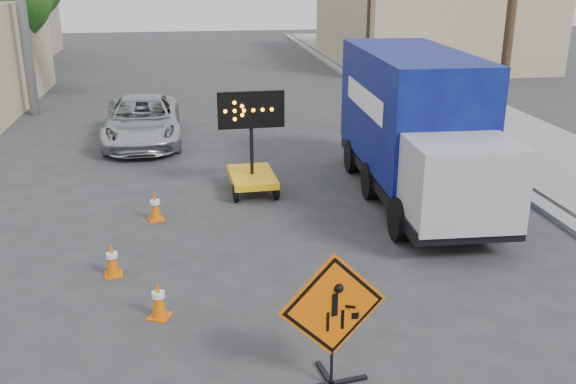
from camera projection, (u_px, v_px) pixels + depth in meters
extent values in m
cube|color=gray|center=(412.00, 118.00, 23.23)|extent=(0.40, 60.00, 0.12)
cube|color=gray|center=(472.00, 116.00, 23.56)|extent=(4.00, 60.00, 0.15)
cube|color=tan|center=(424.00, 20.00, 37.30)|extent=(10.00, 14.00, 4.60)
cylinder|color=slate|center=(23.00, 21.00, 22.94)|extent=(0.36, 0.36, 6.80)
cylinder|color=#45321D|center=(14.00, 58.00, 27.05)|extent=(0.28, 0.28, 3.25)
cylinder|color=#45321D|center=(30.00, 35.00, 34.30)|extent=(0.28, 0.28, 3.58)
cube|color=black|center=(331.00, 384.00, 8.54)|extent=(1.03, 0.22, 0.05)
cube|color=black|center=(331.00, 384.00, 8.54)|extent=(0.22, 1.03, 0.05)
cylinder|color=black|center=(332.00, 360.00, 8.42)|extent=(0.04, 0.04, 0.80)
cube|color=#D75704|center=(333.00, 305.00, 8.15)|extent=(1.45, 0.25, 1.46)
cube|color=black|center=(333.00, 305.00, 8.15)|extent=(1.35, 0.21, 1.37)
cube|color=#EFAB0D|center=(252.00, 177.00, 15.72)|extent=(1.14, 1.81, 0.16)
cylinder|color=black|center=(251.00, 137.00, 15.38)|extent=(0.09, 0.09, 1.94)
cube|color=black|center=(251.00, 109.00, 15.16)|extent=(1.59, 0.16, 0.88)
imported|color=#B6B9BE|center=(142.00, 120.00, 20.11)|extent=(2.46, 5.11, 1.40)
cube|color=black|center=(414.00, 178.00, 15.19)|extent=(2.41, 7.18, 0.27)
cube|color=#0B0757|center=(409.00, 107.00, 15.33)|extent=(2.44, 5.59, 2.66)
cube|color=#9EA0A5|center=(467.00, 182.00, 12.26)|extent=(2.10, 1.68, 1.60)
cube|color=#D75704|center=(160.00, 316.00, 10.21)|extent=(0.42, 0.42, 0.03)
cone|color=#D75704|center=(158.00, 299.00, 10.10)|extent=(0.25, 0.25, 0.61)
cylinder|color=silver|center=(158.00, 295.00, 10.08)|extent=(0.20, 0.20, 0.09)
cube|color=#D75704|center=(114.00, 275.00, 11.59)|extent=(0.36, 0.36, 0.03)
cone|color=#D75704|center=(112.00, 259.00, 11.48)|extent=(0.25, 0.25, 0.60)
cylinder|color=silver|center=(112.00, 255.00, 11.46)|extent=(0.20, 0.20, 0.09)
cube|color=#D75704|center=(156.00, 219.00, 14.11)|extent=(0.41, 0.41, 0.03)
cone|color=#D75704|center=(155.00, 205.00, 14.00)|extent=(0.26, 0.26, 0.63)
cylinder|color=silver|center=(155.00, 202.00, 13.98)|extent=(0.21, 0.21, 0.09)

